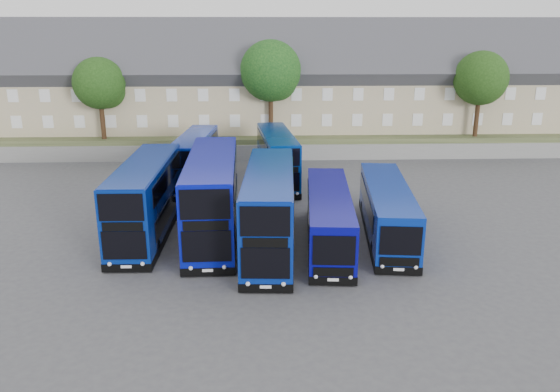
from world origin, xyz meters
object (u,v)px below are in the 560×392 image
(coach_east_a, at_px, (329,219))
(tree_far, at_px, (512,71))
(dd_front_left, at_px, (146,200))
(dd_front_mid, at_px, (213,197))
(tree_east, at_px, (482,80))
(tree_west, at_px, (101,85))
(tree_mid, at_px, (272,73))

(coach_east_a, bearing_deg, tree_far, 56.09)
(dd_front_left, height_order, coach_east_a, dd_front_left)
(tree_far, bearing_deg, dd_front_mid, -137.47)
(dd_front_mid, distance_m, tree_east, 32.09)
(dd_front_mid, bearing_deg, dd_front_left, 176.42)
(dd_front_mid, distance_m, tree_west, 24.24)
(tree_east, xyz_separation_m, tree_far, (6.00, 7.00, 0.34))
(tree_east, bearing_deg, tree_west, -180.00)
(coach_east_a, xyz_separation_m, tree_west, (-18.78, 22.32, 5.52))
(tree_west, height_order, tree_east, tree_east)
(tree_mid, distance_m, tree_far, 26.80)
(dd_front_left, distance_m, tree_east, 35.15)
(coach_east_a, xyz_separation_m, tree_east, (17.22, 22.32, 5.86))
(coach_east_a, distance_m, tree_far, 37.91)
(tree_west, xyz_separation_m, tree_east, (36.00, 0.00, 0.34))
(dd_front_left, distance_m, dd_front_mid, 4.02)
(dd_front_left, height_order, tree_east, tree_east)
(tree_west, height_order, tree_far, tree_far)
(tree_far, bearing_deg, tree_east, -130.60)
(dd_front_mid, xyz_separation_m, tree_east, (24.10, 20.60, 4.99))
(dd_front_mid, bearing_deg, tree_mid, 77.36)
(dd_front_left, bearing_deg, tree_mid, 69.55)
(dd_front_left, height_order, tree_west, tree_west)
(dd_front_mid, relative_size, tree_mid, 1.35)
(coach_east_a, bearing_deg, tree_east, 56.81)
(coach_east_a, relative_size, tree_mid, 1.26)
(tree_far, bearing_deg, coach_east_a, -128.38)
(dd_front_mid, distance_m, tree_far, 41.18)
(dd_front_left, relative_size, tree_west, 1.48)
(tree_west, relative_size, tree_east, 0.94)
(dd_front_mid, distance_m, coach_east_a, 7.14)
(dd_front_left, bearing_deg, dd_front_mid, -1.23)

